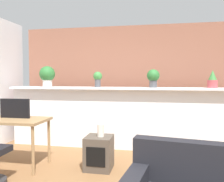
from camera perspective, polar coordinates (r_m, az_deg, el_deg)
divider_wall at (r=4.53m, az=3.19°, el=-6.95°), size 4.66×0.16×1.17m
plant_shelf at (r=4.43m, az=3.15°, el=0.67°), size 4.66×0.36×0.04m
brick_wall_behind at (r=5.06m, az=4.10°, el=1.71°), size 4.66×0.10×2.50m
potted_plant_0 at (r=4.90m, az=-15.63°, el=3.78°), size 0.31×0.31×0.42m
potted_plant_1 at (r=4.51m, az=-3.54°, el=3.21°), size 0.17×0.17×0.30m
potted_plant_2 at (r=4.35m, az=10.09°, el=3.41°), size 0.23×0.23×0.34m
potted_plant_3 at (r=4.50m, az=23.48°, el=2.56°), size 0.17×0.17×0.32m
desk at (r=3.96m, az=-23.50°, el=-7.49°), size 1.10×0.60×0.75m
tv_monitor at (r=3.98m, az=-22.76°, el=-3.95°), size 0.49×0.04×0.31m
side_cube_shelf at (r=3.64m, az=-3.23°, el=-14.90°), size 0.40×0.41×0.50m
vase_on_shelf at (r=3.55m, az=-2.79°, el=-9.63°), size 0.10×0.10×0.19m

